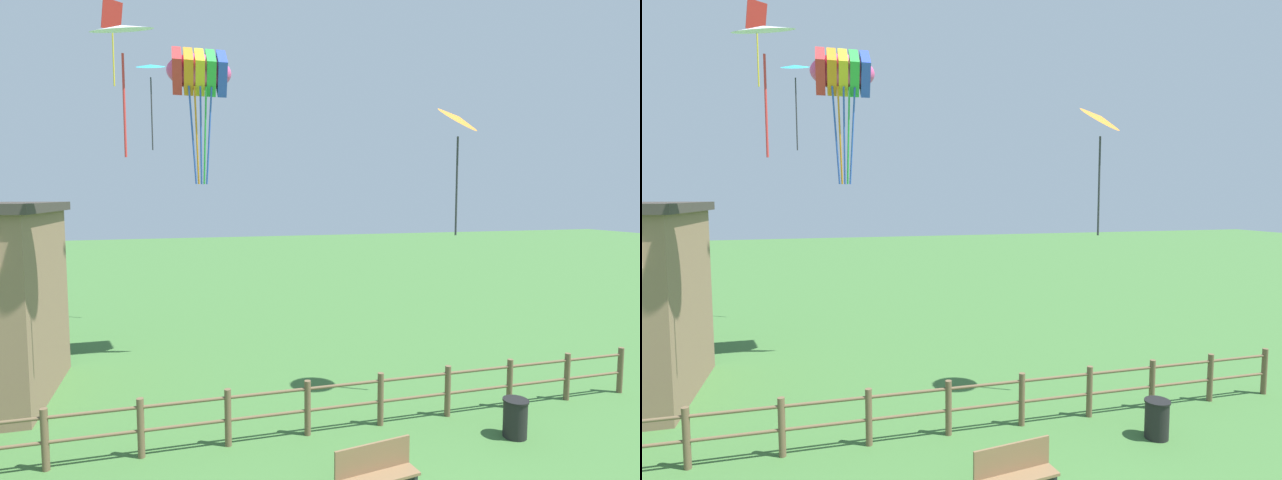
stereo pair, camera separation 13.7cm
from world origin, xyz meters
TOP-DOWN VIEW (x-y plane):
  - wooden_fence at (0.00, 5.42)m, footprint 15.56×0.14m
  - park_bench_near_fence at (-0.34, 2.79)m, footprint 1.50×0.60m
  - trash_bin at (3.44, 4.09)m, footprint 0.54×0.54m
  - kite_rainbow_parafoil at (-2.72, 11.31)m, footprint 1.95×1.52m
  - kite_orange_delta at (3.26, 6.37)m, footprint 1.49×1.46m
  - kite_white_delta at (-4.48, 6.46)m, footprint 1.74×1.74m
  - kite_red_diamond at (-5.48, 14.33)m, footprint 0.72×0.59m
  - kite_cyan_delta at (-4.35, 16.56)m, footprint 1.36×1.33m

SIDE VIEW (x-z plane):
  - trash_bin at x=3.44m, z-range 0.00..0.84m
  - park_bench_near_fence at x=-0.34m, z-range 0.02..1.00m
  - wooden_fence at x=0.00m, z-range 0.07..1.29m
  - kite_orange_delta at x=3.26m, z-range 5.41..8.66m
  - kite_white_delta at x=-4.48m, z-range 7.16..9.98m
  - kite_rainbow_parafoil at x=-2.72m, z-range 6.88..11.05m
  - kite_cyan_delta at x=-4.35m, z-range 8.47..11.99m
  - kite_red_diamond at x=-5.48m, z-range 9.62..12.49m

